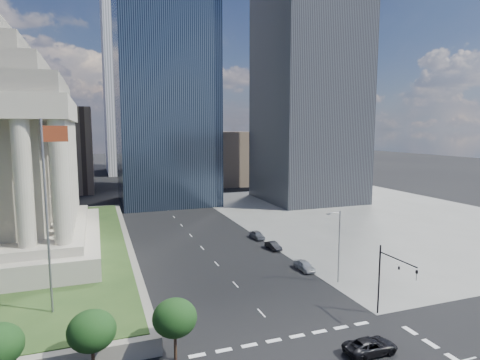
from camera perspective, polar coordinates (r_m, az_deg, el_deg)
name	(u,v)px	position (r m, az deg, el deg)	size (l,w,h in m)	color
ground	(158,199)	(123.07, -11.59, -2.71)	(500.00, 500.00, 0.00)	black
sidewalk_ne	(370,215)	(104.04, 18.06, -4.71)	(68.00, 90.00, 0.03)	slate
flagpole	(48,206)	(45.01, -25.64, -3.38)	(2.52, 0.24, 20.00)	slate
midrise_glass	(165,97)	(117.02, -10.62, 11.56)	(26.00, 26.00, 60.00)	black
highrise_ne	(310,27)	(124.04, 9.87, 20.68)	(26.00, 28.00, 100.00)	black
building_filler_ne	(228,157)	(158.28, -1.73, 3.25)	(20.00, 30.00, 20.00)	brown
building_filler_nw	(55,150)	(150.80, -24.80, 3.93)	(24.00, 30.00, 28.00)	brown
traffic_signal_ne	(391,274)	(47.51, 20.62, -12.41)	(0.30, 5.74, 8.00)	black
street_lamp_north	(338,242)	(56.45, 13.77, -8.60)	(2.13, 0.22, 10.00)	slate
pickup_truck	(370,346)	(42.30, 18.07, -21.54)	(2.40, 5.21, 1.45)	black
parked_sedan_near	(305,266)	(61.65, 9.18, -11.93)	(4.29, 1.73, 1.46)	#989CA0
parked_sedan_mid	(273,246)	(71.17, 4.76, -9.30)	(3.97, 1.38, 1.31)	black
parked_sedan_far	(257,235)	(77.66, 2.48, -7.80)	(4.37, 1.76, 1.49)	slate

